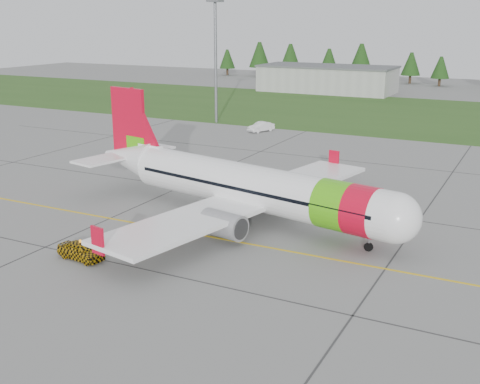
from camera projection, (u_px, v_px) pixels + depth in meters
The scene contains 9 objects.
ground at pixel (210, 284), 40.86m from camera, with size 320.00×320.00×0.00m, color gray.
aircraft at pixel (248, 187), 53.06m from camera, with size 34.91×32.69×10.68m.
follow_me_car at pixel (80, 234), 44.55m from camera, with size 1.59×1.35×3.96m, color #CB9A0B.
service_van at pixel (261, 117), 95.39m from camera, with size 1.63×1.54×4.67m, color white.
grass_strip at pixel (431, 116), 110.99m from camera, with size 320.00×50.00×0.03m, color #30561E.
taxi_guideline at pixel (260, 246), 47.70m from camera, with size 120.00×0.25×0.02m, color gold.
hangar_west at pixel (327, 80), 147.23m from camera, with size 32.00×14.00×6.00m, color #A8A8A3.
floodlight_mast at pixel (216, 64), 101.69m from camera, with size 0.50×0.50×20.00m, color slate.
treeline at pixel (472, 68), 157.49m from camera, with size 160.00×8.00×10.00m, color #1C3F14, non-canonical shape.
Camera 1 is at (18.92, -32.46, 17.37)m, focal length 45.00 mm.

